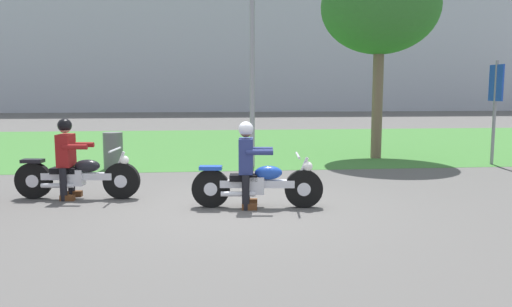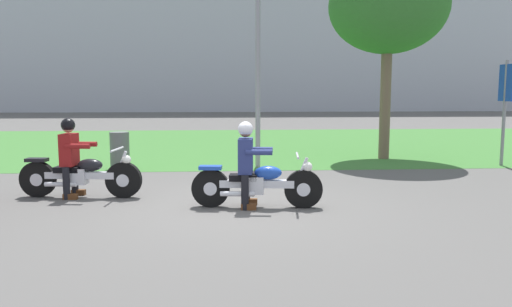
% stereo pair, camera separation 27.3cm
% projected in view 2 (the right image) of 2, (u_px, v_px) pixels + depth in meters
% --- Properties ---
extents(ground, '(120.00, 120.00, 0.00)m').
position_uv_depth(ground, '(236.00, 207.00, 8.19)').
color(ground, '#565451').
extents(grass_verge, '(60.00, 12.00, 0.01)m').
position_uv_depth(grass_verge, '(228.00, 144.00, 17.74)').
color(grass_verge, '#3D7533').
rests_on(grass_verge, ground).
extents(stadium_facade, '(63.17, 8.00, 15.87)m').
position_uv_depth(stadium_facade, '(200.00, 21.00, 45.24)').
color(stadium_facade, '#B2B7C1').
rests_on(stadium_facade, ground).
extents(motorcycle_lead, '(2.10, 0.66, 0.86)m').
position_uv_depth(motorcycle_lead, '(257.00, 184.00, 8.14)').
color(motorcycle_lead, black).
rests_on(motorcycle_lead, ground).
extents(rider_lead, '(0.58, 0.50, 1.39)m').
position_uv_depth(rider_lead, '(247.00, 158.00, 8.10)').
color(rider_lead, black).
rests_on(rider_lead, ground).
extents(motorcycle_follow, '(2.17, 0.66, 0.87)m').
position_uv_depth(motorcycle_follow, '(81.00, 176.00, 8.90)').
color(motorcycle_follow, black).
rests_on(motorcycle_follow, ground).
extents(rider_follow, '(0.58, 0.50, 1.40)m').
position_uv_depth(rider_follow, '(70.00, 151.00, 8.86)').
color(rider_follow, black).
rests_on(rider_follow, ground).
extents(tree_roadside, '(3.17, 3.17, 5.36)m').
position_uv_depth(tree_roadside, '(388.00, 7.00, 13.48)').
color(tree_roadside, brown).
rests_on(tree_roadside, ground).
extents(streetlight_pole, '(0.96, 0.20, 5.06)m').
position_uv_depth(streetlight_pole, '(263.00, 33.00, 12.06)').
color(streetlight_pole, gray).
rests_on(streetlight_pole, ground).
extents(trash_can, '(0.46, 0.46, 0.88)m').
position_uv_depth(trash_can, '(120.00, 150.00, 12.18)').
color(trash_can, '#595E5B').
rests_on(trash_can, ground).
extents(sign_banner, '(0.08, 0.60, 2.60)m').
position_uv_depth(sign_banner, '(505.00, 96.00, 12.47)').
color(sign_banner, gray).
rests_on(sign_banner, ground).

